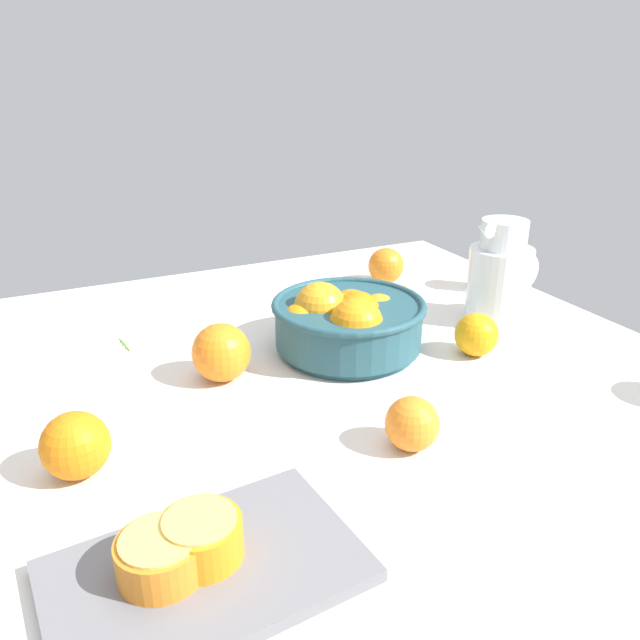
{
  "coord_description": "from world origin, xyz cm",
  "views": [
    {
      "loc": [
        -36.33,
        -77.1,
        44.12
      ],
      "look_at": [
        0.64,
        0.57,
        8.02
      ],
      "focal_mm": 35.06,
      "sensor_mm": 36.0,
      "label": 1
    }
  ],
  "objects_px": {
    "cutting_board": "(206,571)",
    "loose_orange_2": "(75,445)",
    "orange_half_0": "(160,556)",
    "loose_orange_3": "(412,424)",
    "juice_pitcher": "(499,283)",
    "second_glass": "(492,271)",
    "loose_orange_4": "(476,335)",
    "loose_orange_0": "(386,266)",
    "loose_orange_1": "(221,352)",
    "fruit_bowl": "(346,321)",
    "orange_half_1": "(201,537)"
  },
  "relations": [
    {
      "from": "orange_half_0",
      "to": "loose_orange_2",
      "type": "distance_m",
      "value": 0.21
    },
    {
      "from": "orange_half_0",
      "to": "juice_pitcher",
      "type": "bearing_deg",
      "value": 27.94
    },
    {
      "from": "juice_pitcher",
      "to": "loose_orange_1",
      "type": "height_order",
      "value": "juice_pitcher"
    },
    {
      "from": "fruit_bowl",
      "to": "orange_half_1",
      "type": "height_order",
      "value": "fruit_bowl"
    },
    {
      "from": "orange_half_0",
      "to": "fruit_bowl",
      "type": "bearing_deg",
      "value": 44.07
    },
    {
      "from": "fruit_bowl",
      "to": "cutting_board",
      "type": "height_order",
      "value": "fruit_bowl"
    },
    {
      "from": "juice_pitcher",
      "to": "loose_orange_0",
      "type": "distance_m",
      "value": 0.28
    },
    {
      "from": "orange_half_0",
      "to": "loose_orange_0",
      "type": "relative_size",
      "value": 1.05
    },
    {
      "from": "loose_orange_0",
      "to": "loose_orange_2",
      "type": "height_order",
      "value": "loose_orange_2"
    },
    {
      "from": "cutting_board",
      "to": "orange_half_0",
      "type": "relative_size",
      "value": 3.55
    },
    {
      "from": "cutting_board",
      "to": "orange_half_0",
      "type": "bearing_deg",
      "value": 167.14
    },
    {
      "from": "orange_half_0",
      "to": "loose_orange_2",
      "type": "xyz_separation_m",
      "value": [
        -0.05,
        0.2,
        0.01
      ]
    },
    {
      "from": "juice_pitcher",
      "to": "orange_half_1",
      "type": "distance_m",
      "value": 0.74
    },
    {
      "from": "cutting_board",
      "to": "orange_half_0",
      "type": "height_order",
      "value": "orange_half_0"
    },
    {
      "from": "cutting_board",
      "to": "loose_orange_3",
      "type": "xyz_separation_m",
      "value": [
        0.28,
        0.1,
        0.03
      ]
    },
    {
      "from": "cutting_board",
      "to": "loose_orange_3",
      "type": "relative_size",
      "value": 4.18
    },
    {
      "from": "juice_pitcher",
      "to": "orange_half_0",
      "type": "bearing_deg",
      "value": -152.06
    },
    {
      "from": "loose_orange_2",
      "to": "loose_orange_4",
      "type": "height_order",
      "value": "loose_orange_2"
    },
    {
      "from": "orange_half_1",
      "to": "second_glass",
      "type": "bearing_deg",
      "value": 33.42
    },
    {
      "from": "second_glass",
      "to": "orange_half_0",
      "type": "bearing_deg",
      "value": -147.6
    },
    {
      "from": "fruit_bowl",
      "to": "loose_orange_3",
      "type": "height_order",
      "value": "fruit_bowl"
    },
    {
      "from": "fruit_bowl",
      "to": "second_glass",
      "type": "height_order",
      "value": "fruit_bowl"
    },
    {
      "from": "cutting_board",
      "to": "loose_orange_2",
      "type": "relative_size",
      "value": 3.61
    },
    {
      "from": "loose_orange_0",
      "to": "loose_orange_2",
      "type": "relative_size",
      "value": 0.97
    },
    {
      "from": "juice_pitcher",
      "to": "second_glass",
      "type": "xyz_separation_m",
      "value": [
        0.1,
        0.14,
        -0.03
      ]
    },
    {
      "from": "loose_orange_0",
      "to": "loose_orange_2",
      "type": "xyz_separation_m",
      "value": [
        -0.66,
        -0.42,
        0.0
      ]
    },
    {
      "from": "loose_orange_2",
      "to": "loose_orange_4",
      "type": "xyz_separation_m",
      "value": [
        0.61,
        0.06,
        -0.0
      ]
    },
    {
      "from": "loose_orange_0",
      "to": "orange_half_1",
      "type": "bearing_deg",
      "value": -132.62
    },
    {
      "from": "juice_pitcher",
      "to": "loose_orange_2",
      "type": "height_order",
      "value": "juice_pitcher"
    },
    {
      "from": "juice_pitcher",
      "to": "loose_orange_1",
      "type": "distance_m",
      "value": 0.52
    },
    {
      "from": "loose_orange_1",
      "to": "loose_orange_4",
      "type": "height_order",
      "value": "loose_orange_1"
    },
    {
      "from": "second_glass",
      "to": "loose_orange_3",
      "type": "relative_size",
      "value": 1.31
    },
    {
      "from": "second_glass",
      "to": "orange_half_1",
      "type": "height_order",
      "value": "second_glass"
    },
    {
      "from": "cutting_board",
      "to": "loose_orange_2",
      "type": "distance_m",
      "value": 0.23
    },
    {
      "from": "orange_half_1",
      "to": "loose_orange_1",
      "type": "bearing_deg",
      "value": 69.94
    },
    {
      "from": "orange_half_0",
      "to": "loose_orange_4",
      "type": "height_order",
      "value": "loose_orange_4"
    },
    {
      "from": "loose_orange_4",
      "to": "loose_orange_2",
      "type": "bearing_deg",
      "value": -174.53
    },
    {
      "from": "fruit_bowl",
      "to": "second_glass",
      "type": "distance_m",
      "value": 0.43
    },
    {
      "from": "fruit_bowl",
      "to": "orange_half_1",
      "type": "bearing_deg",
      "value": -133.29
    },
    {
      "from": "second_glass",
      "to": "loose_orange_0",
      "type": "relative_size",
      "value": 1.17
    },
    {
      "from": "loose_orange_0",
      "to": "loose_orange_3",
      "type": "xyz_separation_m",
      "value": [
        -0.29,
        -0.54,
        -0.0
      ]
    },
    {
      "from": "orange_half_0",
      "to": "loose_orange_1",
      "type": "bearing_deg",
      "value": 64.94
    },
    {
      "from": "orange_half_1",
      "to": "fruit_bowl",
      "type": "bearing_deg",
      "value": 46.71
    },
    {
      "from": "fruit_bowl",
      "to": "orange_half_1",
      "type": "relative_size",
      "value": 3.18
    },
    {
      "from": "second_glass",
      "to": "orange_half_0",
      "type": "height_order",
      "value": "second_glass"
    },
    {
      "from": "loose_orange_3",
      "to": "loose_orange_2",
      "type": "bearing_deg",
      "value": 162.43
    },
    {
      "from": "orange_half_1",
      "to": "loose_orange_2",
      "type": "xyz_separation_m",
      "value": [
        -0.09,
        0.2,
        0.0
      ]
    },
    {
      "from": "loose_orange_1",
      "to": "loose_orange_2",
      "type": "bearing_deg",
      "value": -144.97
    },
    {
      "from": "loose_orange_4",
      "to": "juice_pitcher",
      "type": "bearing_deg",
      "value": 38.59
    },
    {
      "from": "loose_orange_1",
      "to": "loose_orange_3",
      "type": "distance_m",
      "value": 0.31
    }
  ]
}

